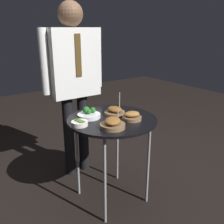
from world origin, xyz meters
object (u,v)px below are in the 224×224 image
at_px(bowl_roast_front_left, 115,111).
at_px(bowl_asparagus_back_left, 80,123).
at_px(bowl_roast_mid_right, 113,124).
at_px(bowl_roast_back_right, 132,116).
at_px(bowl_broccoli_front_center, 89,114).
at_px(waiter_figure, 73,71).
at_px(serving_cart, 112,125).

height_order(bowl_roast_front_left, bowl_asparagus_back_left, bowl_roast_front_left).
bearing_deg(bowl_roast_mid_right, bowl_roast_back_right, 12.52).
xyz_separation_m(bowl_roast_front_left, bowl_roast_back_right, (0.03, -0.18, 0.00)).
bearing_deg(bowl_roast_back_right, bowl_roast_mid_right, -167.48).
xyz_separation_m(bowl_broccoli_front_center, bowl_asparagus_back_left, (-0.14, -0.11, -0.01)).
relative_size(bowl_roast_mid_right, waiter_figure, 0.11).
height_order(bowl_broccoli_front_center, bowl_asparagus_back_left, bowl_broccoli_front_center).
height_order(bowl_roast_front_left, bowl_roast_mid_right, bowl_roast_front_left).
xyz_separation_m(bowl_roast_front_left, bowl_asparagus_back_left, (-0.34, -0.06, -0.01)).
bearing_deg(bowl_asparagus_back_left, bowl_roast_front_left, 9.20).
bearing_deg(bowl_roast_mid_right, bowl_broccoli_front_center, 95.65).
distance_m(bowl_roast_front_left, bowl_broccoli_front_center, 0.21).
height_order(bowl_roast_mid_right, bowl_asparagus_back_left, bowl_roast_mid_right).
relative_size(bowl_roast_front_left, bowl_roast_mid_right, 0.96).
bearing_deg(bowl_roast_front_left, waiter_figure, 102.52).
bearing_deg(bowl_roast_mid_right, serving_cart, 56.03).
xyz_separation_m(bowl_roast_back_right, waiter_figure, (-0.14, 0.66, 0.26)).
relative_size(serving_cart, bowl_roast_mid_right, 3.99).
xyz_separation_m(bowl_roast_front_left, waiter_figure, (-0.11, 0.48, 0.26)).
distance_m(bowl_asparagus_back_left, waiter_figure, 0.64).
bearing_deg(bowl_asparagus_back_left, bowl_roast_mid_right, -45.52).
xyz_separation_m(bowl_roast_back_right, bowl_roast_mid_right, (-0.21, -0.05, 0.00)).
relative_size(serving_cart, bowl_roast_front_left, 4.15).
xyz_separation_m(bowl_roast_mid_right, waiter_figure, (0.07, 0.70, 0.26)).
distance_m(bowl_roast_front_left, bowl_roast_mid_right, 0.28).
height_order(bowl_roast_back_right, waiter_figure, waiter_figure).
xyz_separation_m(bowl_roast_front_left, bowl_roast_mid_right, (-0.18, -0.22, 0.00)).
height_order(bowl_broccoli_front_center, bowl_roast_mid_right, bowl_roast_mid_right).
relative_size(bowl_asparagus_back_left, waiter_figure, 0.07).
relative_size(bowl_roast_front_left, bowl_broccoli_front_center, 0.98).
bearing_deg(bowl_roast_back_right, bowl_roast_front_left, 99.63).
bearing_deg(bowl_roast_back_right, waiter_figure, 101.76).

